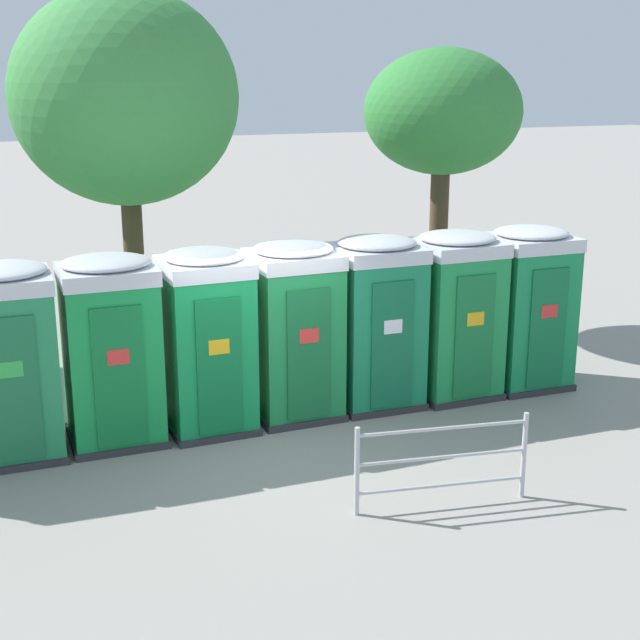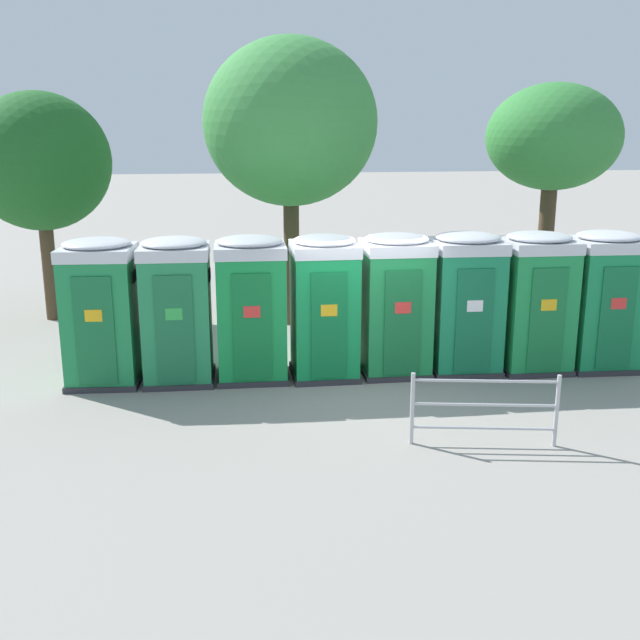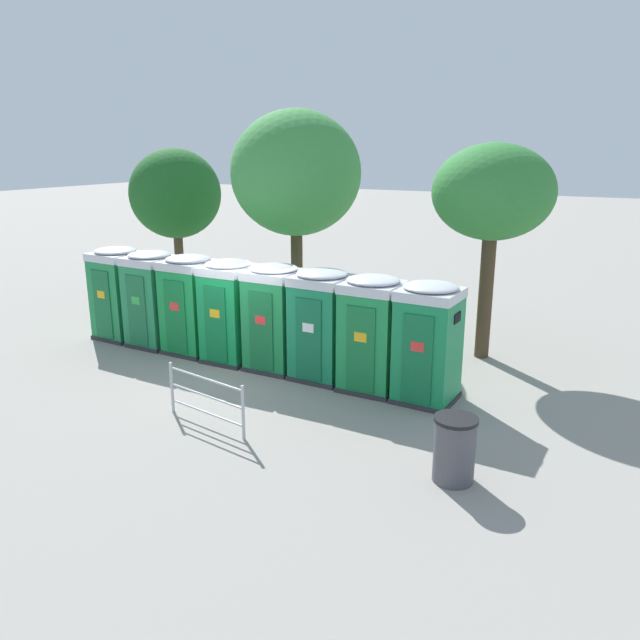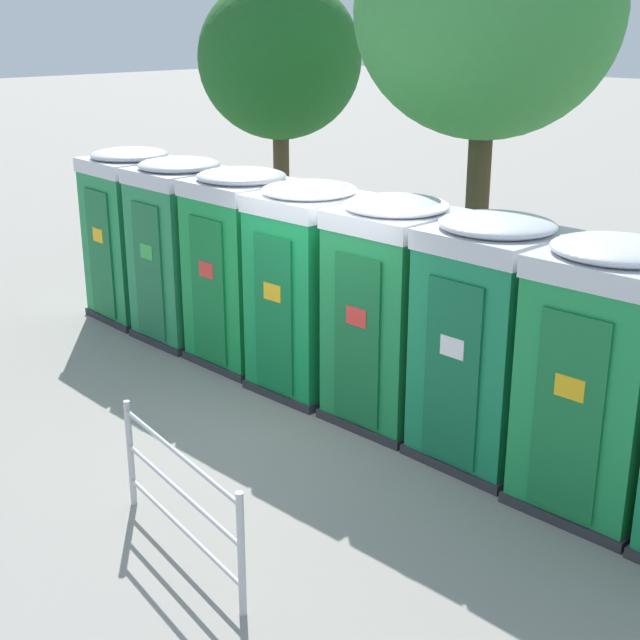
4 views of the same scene
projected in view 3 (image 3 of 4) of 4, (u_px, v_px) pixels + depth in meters
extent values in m
plane|color=gray|center=(243.00, 369.00, 15.01)|extent=(120.00, 120.00, 0.00)
cube|color=#2D2D33|center=(123.00, 335.00, 17.49)|extent=(1.30, 1.28, 0.10)
cube|color=#1D8647|center=(119.00, 297.00, 17.19)|extent=(1.24, 1.22, 2.10)
cube|color=#166937|center=(102.00, 304.00, 16.73)|extent=(0.64, 0.07, 1.85)
cube|color=yellow|center=(101.00, 295.00, 16.64)|extent=(0.28, 0.03, 0.20)
cube|color=black|center=(132.00, 273.00, 16.69)|extent=(0.05, 0.36, 0.20)
cube|color=silver|center=(116.00, 256.00, 16.88)|extent=(1.27, 1.25, 0.20)
ellipsoid|color=silver|center=(115.00, 251.00, 16.84)|extent=(1.21, 1.19, 0.18)
cube|color=#2D2D33|center=(156.00, 343.00, 16.85)|extent=(1.23, 1.23, 0.10)
cube|color=#228850|center=(153.00, 303.00, 16.55)|extent=(1.17, 1.18, 2.10)
cube|color=#1B6A3E|center=(137.00, 311.00, 16.08)|extent=(0.63, 0.05, 1.85)
cube|color=green|center=(135.00, 301.00, 15.99)|extent=(0.28, 0.02, 0.20)
cube|color=black|center=(168.00, 278.00, 16.08)|extent=(0.04, 0.36, 0.20)
cube|color=silver|center=(150.00, 260.00, 16.24)|extent=(1.21, 1.21, 0.20)
ellipsoid|color=silver|center=(149.00, 255.00, 16.20)|extent=(1.15, 1.15, 0.18)
cube|color=#2D2D33|center=(193.00, 350.00, 16.27)|extent=(1.26, 1.23, 0.10)
cube|color=#169343|center=(191.00, 309.00, 15.97)|extent=(1.20, 1.17, 2.10)
cube|color=#117234|center=(175.00, 317.00, 15.50)|extent=(0.65, 0.05, 1.85)
cube|color=red|center=(174.00, 306.00, 15.41)|extent=(0.28, 0.02, 0.20)
cube|color=black|center=(208.00, 283.00, 15.49)|extent=(0.03, 0.36, 0.20)
cube|color=silver|center=(188.00, 265.00, 15.66)|extent=(1.24, 1.20, 0.20)
ellipsoid|color=silver|center=(188.00, 259.00, 15.62)|extent=(1.18, 1.15, 0.18)
cube|color=#2D2D33|center=(232.00, 358.00, 15.63)|extent=(1.16, 1.20, 0.10)
cube|color=#139047|center=(230.00, 316.00, 15.33)|extent=(1.11, 1.14, 2.10)
cube|color=#0E7037|center=(216.00, 325.00, 14.85)|extent=(0.61, 0.03, 1.85)
cube|color=yellow|center=(215.00, 314.00, 14.76)|extent=(0.28, 0.01, 0.20)
cube|color=black|center=(248.00, 289.00, 14.88)|extent=(0.03, 0.36, 0.20)
cube|color=silver|center=(228.00, 270.00, 15.02)|extent=(1.14, 1.18, 0.20)
ellipsoid|color=silver|center=(228.00, 264.00, 14.98)|extent=(1.09, 1.12, 0.18)
cube|color=#2D2D33|center=(276.00, 366.00, 15.07)|extent=(1.21, 1.21, 0.10)
cube|color=#1A8442|center=(275.00, 322.00, 14.77)|extent=(1.16, 1.15, 2.10)
cube|color=#146733|center=(261.00, 332.00, 14.29)|extent=(0.63, 0.04, 1.85)
cube|color=red|center=(260.00, 320.00, 14.20)|extent=(0.28, 0.01, 0.20)
cube|color=black|center=(296.00, 295.00, 14.30)|extent=(0.03, 0.36, 0.20)
cube|color=silver|center=(274.00, 275.00, 14.46)|extent=(1.19, 1.19, 0.20)
ellipsoid|color=silver|center=(274.00, 268.00, 14.42)|extent=(1.13, 1.13, 0.18)
cube|color=#2D2D33|center=(322.00, 375.00, 14.46)|extent=(1.28, 1.24, 0.10)
cube|color=#17824F|center=(322.00, 330.00, 14.16)|extent=(1.22, 1.19, 2.10)
cube|color=#12653E|center=(308.00, 340.00, 13.69)|extent=(0.65, 0.06, 1.85)
cube|color=white|center=(308.00, 328.00, 13.60)|extent=(0.28, 0.02, 0.20)
cube|color=black|center=(345.00, 302.00, 13.68)|extent=(0.04, 0.36, 0.20)
cube|color=silver|center=(322.00, 280.00, 13.85)|extent=(1.25, 1.22, 0.20)
ellipsoid|color=silver|center=(322.00, 274.00, 13.81)|extent=(1.19, 1.16, 0.18)
cube|color=#2D2D33|center=(371.00, 386.00, 13.80)|extent=(1.24, 1.21, 0.10)
cube|color=#1C9047|center=(372.00, 339.00, 13.50)|extent=(1.18, 1.15, 2.10)
cube|color=#167037|center=(360.00, 350.00, 13.03)|extent=(0.65, 0.04, 1.85)
cube|color=yellow|center=(360.00, 337.00, 12.94)|extent=(0.28, 0.01, 0.20)
cube|color=black|center=(399.00, 309.00, 13.03)|extent=(0.03, 0.36, 0.20)
cube|color=silver|center=(373.00, 287.00, 13.19)|extent=(1.22, 1.19, 0.20)
ellipsoid|color=silver|center=(373.00, 280.00, 13.15)|extent=(1.16, 1.13, 0.18)
cube|color=#2D2D33|center=(425.00, 398.00, 13.18)|extent=(1.26, 1.25, 0.10)
cube|color=#17884C|center=(428.00, 348.00, 12.88)|extent=(1.20, 1.19, 2.10)
cube|color=#126A3B|center=(417.00, 360.00, 12.41)|extent=(0.64, 0.06, 1.85)
cube|color=red|center=(417.00, 347.00, 12.32)|extent=(0.28, 0.02, 0.20)
cube|color=black|center=(458.00, 318.00, 12.39)|extent=(0.04, 0.36, 0.20)
cube|color=silver|center=(430.00, 294.00, 12.57)|extent=(1.24, 1.22, 0.20)
ellipsoid|color=silver|center=(431.00, 287.00, 12.53)|extent=(1.18, 1.17, 0.18)
cylinder|color=#4C3826|center=(297.00, 267.00, 18.42)|extent=(0.34, 0.34, 3.46)
ellipsoid|color=#3D8C42|center=(296.00, 173.00, 17.69)|extent=(3.71, 3.71, 3.53)
cylinder|color=#4C3826|center=(486.00, 290.00, 15.44)|extent=(0.35, 0.35, 3.50)
ellipsoid|color=#337F38|center=(493.00, 192.00, 14.79)|extent=(2.90, 2.90, 2.29)
cylinder|color=#4C3826|center=(179.00, 257.00, 21.98)|extent=(0.32, 0.32, 2.76)
ellipsoid|color=#1E5B23|center=(175.00, 194.00, 21.38)|extent=(3.11, 3.11, 3.04)
cylinder|color=#4C4C54|center=(454.00, 451.00, 9.89)|extent=(0.66, 0.66, 1.03)
cylinder|color=black|center=(456.00, 419.00, 9.74)|extent=(0.70, 0.70, 0.06)
cylinder|color=#B7B7BC|center=(172.00, 387.00, 12.47)|extent=(0.06, 0.06, 1.05)
cylinder|color=#B7B7BC|center=(243.00, 413.00, 11.28)|extent=(0.06, 0.06, 1.05)
cylinder|color=#B7B7BC|center=(205.00, 378.00, 11.76)|extent=(1.97, 0.40, 0.04)
cylinder|color=#B7B7BC|center=(206.00, 396.00, 11.86)|extent=(1.97, 0.40, 0.04)
cylinder|color=#B7B7BC|center=(206.00, 413.00, 11.95)|extent=(1.97, 0.40, 0.04)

